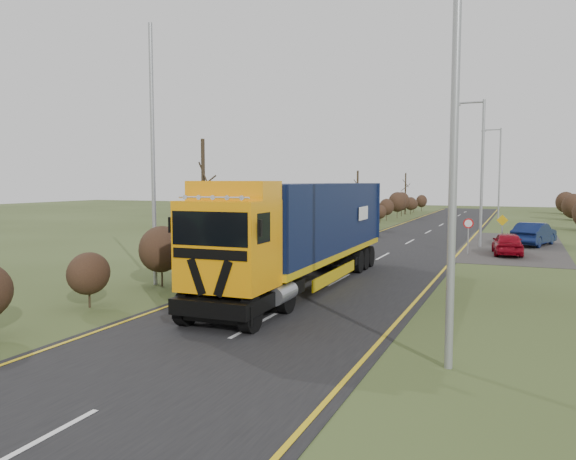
% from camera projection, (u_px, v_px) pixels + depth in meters
% --- Properties ---
extents(ground, '(160.00, 160.00, 0.00)m').
position_uv_depth(ground, '(305.00, 299.00, 19.75)').
color(ground, '#353F1B').
rests_on(ground, ground).
extents(road, '(8.00, 120.00, 0.02)m').
position_uv_depth(road, '(374.00, 261.00, 28.94)').
color(road, black).
rests_on(road, ground).
extents(layby, '(6.00, 18.00, 0.02)m').
position_uv_depth(layby, '(513.00, 246.00, 35.63)').
color(layby, '#322E2C').
rests_on(layby, ground).
extents(lane_markings, '(7.52, 116.00, 0.01)m').
position_uv_depth(lane_markings, '(372.00, 262.00, 28.66)').
color(lane_markings, gold).
rests_on(lane_markings, road).
extents(hedgerow, '(2.24, 102.04, 6.05)m').
position_uv_depth(hedgerow, '(251.00, 230.00, 29.17)').
color(hedgerow, black).
rests_on(hedgerow, ground).
extents(lorry, '(2.90, 14.91, 4.15)m').
position_uv_depth(lorry, '(304.00, 227.00, 21.71)').
color(lorry, black).
rests_on(lorry, ground).
extents(car_red_hatchback, '(1.90, 3.93, 1.29)m').
position_uv_depth(car_red_hatchback, '(507.00, 244.00, 31.36)').
color(car_red_hatchback, maroon).
rests_on(car_red_hatchback, ground).
extents(car_blue_sedan, '(2.87, 4.76, 1.48)m').
position_uv_depth(car_blue_sedan, '(534.00, 234.00, 35.90)').
color(car_blue_sedan, '#0B153C').
rests_on(car_blue_sedan, ground).
extents(streetlight_near, '(2.04, 0.19, 9.60)m').
position_uv_depth(streetlight_near, '(448.00, 127.00, 12.04)').
color(streetlight_near, gray).
rests_on(streetlight_near, ground).
extents(streetlight_mid, '(1.95, 0.18, 9.16)m').
position_uv_depth(streetlight_mid, '(480.00, 166.00, 34.89)').
color(streetlight_mid, gray).
rests_on(streetlight_mid, ground).
extents(streetlight_far, '(2.09, 0.20, 9.84)m').
position_uv_depth(streetlight_far, '(498.00, 169.00, 60.76)').
color(streetlight_far, gray).
rests_on(streetlight_far, ground).
extents(left_pole, '(0.16, 0.16, 10.23)m').
position_uv_depth(left_pole, '(153.00, 156.00, 22.05)').
color(left_pole, gray).
rests_on(left_pole, ground).
extents(speed_sign, '(0.56, 0.10, 2.04)m').
position_uv_depth(speed_sign, '(468.00, 230.00, 31.73)').
color(speed_sign, gray).
rests_on(speed_sign, ground).
extents(warning_board, '(0.74, 0.11, 1.93)m').
position_uv_depth(warning_board, '(502.00, 226.00, 37.05)').
color(warning_board, gray).
rests_on(warning_board, ground).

